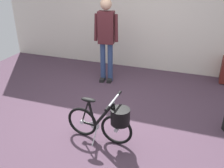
{
  "coord_description": "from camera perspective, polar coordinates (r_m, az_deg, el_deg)",
  "views": [
    {
      "loc": [
        1.21,
        -3.21,
        2.23
      ],
      "look_at": [
        0.04,
        0.12,
        0.55
      ],
      "focal_mm": 38.87,
      "sensor_mm": 36.0,
      "label": 1
    }
  ],
  "objects": [
    {
      "name": "visitor_near_wall",
      "position": [
        5.05,
        -1.36,
        11.33
      ],
      "size": [
        0.53,
        0.3,
        1.73
      ],
      "color": "navy",
      "rests_on": "ground_plane"
    },
    {
      "name": "ground_plane",
      "position": [
        4.09,
        -1.07,
        -7.58
      ],
      "size": [
        7.26,
        7.26,
        0.0
      ],
      "primitive_type": "plane",
      "color": "#473342"
    },
    {
      "name": "folding_bike_foreground",
      "position": [
        3.36,
        -1.13,
        -8.54
      ],
      "size": [
        0.99,
        0.53,
        0.71
      ],
      "color": "black",
      "rests_on": "ground_plane"
    },
    {
      "name": "back_wall",
      "position": [
        5.78,
        7.59,
        18.77
      ],
      "size": [
        7.26,
        0.1,
        3.16
      ],
      "primitive_type": "cube",
      "color": "silver",
      "rests_on": "ground_plane"
    }
  ]
}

